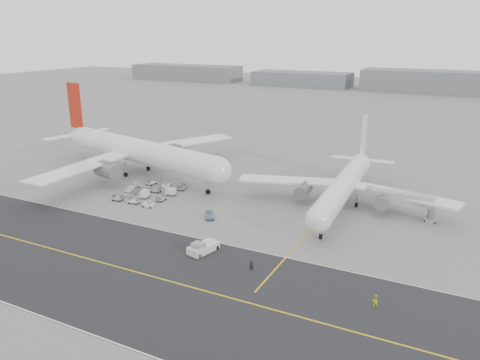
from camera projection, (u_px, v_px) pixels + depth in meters
The scene contains 11 objects.
ground at pixel (153, 223), 95.84m from camera, with size 700.00×700.00×0.00m, color gray.
taxiway at pixel (112, 265), 78.36m from camera, with size 220.00×59.00×0.03m.
horizon_buildings at pixel (433, 93), 304.53m from camera, with size 520.00×28.00×28.00m, color gray, non-canonical shape.
airliner_a at pixel (137, 151), 127.21m from camera, with size 65.78×64.34×23.04m.
airliner_b at pixel (345, 184), 104.22m from camera, with size 49.14×49.77×17.16m.
pushback_tug at pixel (203, 248), 82.81m from camera, with size 4.08×7.74×2.18m.
jet_bridge at pixel (401, 199), 98.22m from camera, with size 14.65×2.92×5.55m.
gse_cluster at pixel (150, 195), 112.30m from camera, with size 16.56×20.33×1.88m, color gray, non-canonical shape.
stray_dolly at pixel (210, 219), 97.84m from camera, with size 1.56×2.54×1.56m, color silver, non-canonical shape.
ground_crew_a at pixel (252, 265), 76.47m from camera, with size 0.67×0.44×1.85m, color black.
ground_crew_b at pixel (375, 301), 66.35m from camera, with size 0.91×0.71×1.87m, color #CEED1B.
Camera 1 is at (55.81, -71.27, 37.26)m, focal length 35.00 mm.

